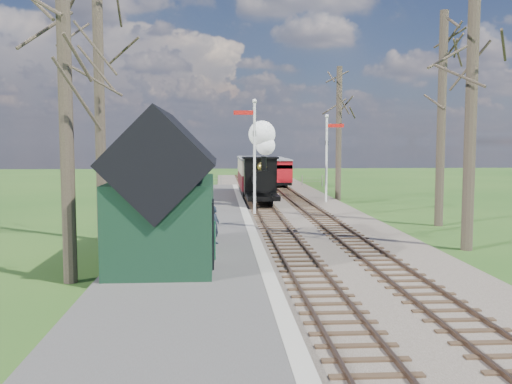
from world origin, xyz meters
TOP-DOWN VIEW (x-y plane):
  - ground at (0.00, 0.00)m, footprint 140.00×140.00m
  - distant_hills at (1.40, 64.38)m, footprint 114.40×48.00m
  - ballast_bed at (1.30, 22.00)m, footprint 8.00×60.00m
  - track_near at (0.00, 22.00)m, footprint 1.60×60.00m
  - track_far at (2.60, 22.00)m, footprint 1.60×60.00m
  - platform at (-3.50, 14.00)m, footprint 5.00×44.00m
  - coping_strip at (-1.20, 14.00)m, footprint 0.40×44.00m
  - station_shed at (-4.30, 4.00)m, footprint 3.25×6.30m
  - semaphore_near at (-0.77, 16.00)m, footprint 1.22×0.24m
  - semaphore_far at (4.37, 22.00)m, footprint 1.22×0.24m
  - bare_trees at (1.33, 10.10)m, footprint 15.51×22.39m
  - fence_line at (0.30, 36.00)m, footprint 12.60×0.08m
  - locomotive at (-0.01, 20.31)m, footprint 2.00×4.66m
  - coach at (0.00, 26.38)m, footprint 2.33×7.98m
  - red_carriage_a at (2.60, 34.74)m, footprint 1.88×4.66m
  - red_carriage_b at (2.60, 40.24)m, footprint 1.88×4.66m
  - sign_board at (-2.82, 4.30)m, footprint 0.24×0.85m
  - bench at (-3.17, 7.19)m, footprint 0.57×1.46m
  - person at (-2.76, 6.71)m, footprint 0.51×0.60m

SIDE VIEW (x-z plane):
  - distant_hills at x=1.40m, z-range -27.22..-5.20m
  - ground at x=0.00m, z-range 0.00..0.00m
  - ballast_bed at x=1.30m, z-range 0.00..0.10m
  - track_near at x=0.00m, z-range 0.02..0.17m
  - track_far at x=2.60m, z-range 0.02..0.17m
  - platform at x=-3.50m, z-range 0.00..0.20m
  - coping_strip at x=-1.20m, z-range 0.00..0.21m
  - fence_line at x=0.30m, z-range 0.05..1.05m
  - bench at x=-3.17m, z-range 0.17..0.99m
  - sign_board at x=-2.82m, z-range 0.20..1.45m
  - person at x=-2.76m, z-range 0.20..1.61m
  - red_carriage_a at x=2.60m, z-range 0.39..2.37m
  - red_carriage_b at x=2.60m, z-range 0.39..2.37m
  - coach at x=0.00m, z-range 0.44..2.89m
  - station_shed at x=-4.30m, z-range -0.12..4.66m
  - locomotive at x=-0.01m, z-range -0.22..4.77m
  - semaphore_far at x=4.37m, z-range 0.49..6.21m
  - semaphore_near at x=-0.77m, z-range 0.51..6.73m
  - bare_trees at x=1.33m, z-range -0.79..11.21m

